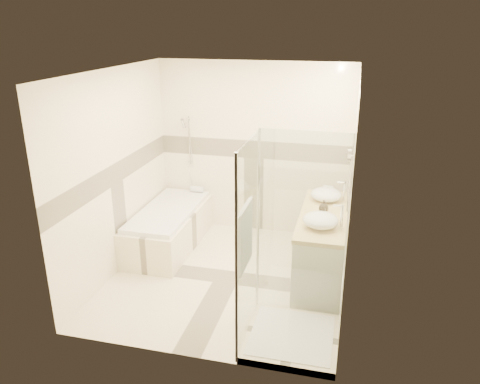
% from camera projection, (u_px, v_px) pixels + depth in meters
% --- Properties ---
extents(room, '(2.82, 3.02, 2.52)m').
position_uv_depth(room, '(231.00, 182.00, 5.39)').
color(room, beige).
rests_on(room, ground).
extents(bathtub, '(0.75, 1.70, 0.56)m').
position_uv_depth(bathtub, '(169.00, 226.00, 6.54)').
color(bathtub, '#F4E7C3').
rests_on(bathtub, ground).
extents(vanity, '(0.58, 1.62, 0.85)m').
position_uv_depth(vanity, '(322.00, 246.00, 5.70)').
color(vanity, white).
rests_on(vanity, ground).
extents(shower_enclosure, '(0.96, 0.93, 2.04)m').
position_uv_depth(shower_enclosure, '(283.00, 292.00, 4.58)').
color(shower_enclosure, '#F4E7C3').
rests_on(shower_enclosure, ground).
extents(vessel_sink_near, '(0.39, 0.39, 0.16)m').
position_uv_depth(vessel_sink_near, '(326.00, 194.00, 5.93)').
color(vessel_sink_near, white).
rests_on(vessel_sink_near, vanity).
extents(vessel_sink_far, '(0.40, 0.40, 0.16)m').
position_uv_depth(vessel_sink_far, '(321.00, 220.00, 5.17)').
color(vessel_sink_far, white).
rests_on(vessel_sink_far, vanity).
extents(faucet_near, '(0.11, 0.03, 0.27)m').
position_uv_depth(faucet_near, '(344.00, 190.00, 5.86)').
color(faucet_near, silver).
rests_on(faucet_near, vanity).
extents(faucet_far, '(0.12, 0.03, 0.29)m').
position_uv_depth(faucet_far, '(341.00, 215.00, 5.09)').
color(faucet_far, silver).
rests_on(faucet_far, vanity).
extents(amenity_bottle_a, '(0.08, 0.08, 0.14)m').
position_uv_depth(amenity_bottle_a, '(323.00, 210.00, 5.46)').
color(amenity_bottle_a, black).
rests_on(amenity_bottle_a, vanity).
extents(amenity_bottle_b, '(0.15, 0.15, 0.15)m').
position_uv_depth(amenity_bottle_b, '(324.00, 206.00, 5.57)').
color(amenity_bottle_b, black).
rests_on(amenity_bottle_b, vanity).
extents(folded_towels, '(0.16, 0.24, 0.07)m').
position_uv_depth(folded_towels, '(327.00, 191.00, 6.18)').
color(folded_towels, silver).
rests_on(folded_towels, vanity).
extents(rolled_towel, '(0.20, 0.09, 0.09)m').
position_uv_depth(rolled_towel, '(197.00, 189.00, 7.07)').
color(rolled_towel, silver).
rests_on(rolled_towel, bathtub).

